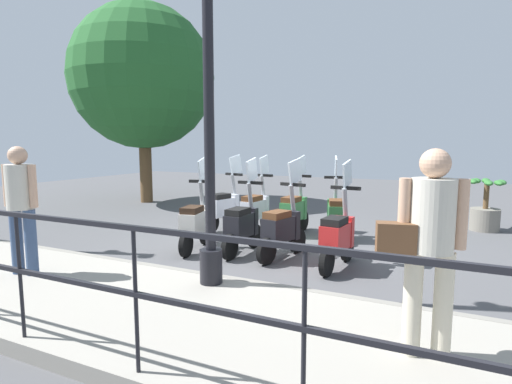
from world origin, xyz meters
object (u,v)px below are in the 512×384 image
at_px(pedestrian_with_bag, 428,237).
at_px(pedestrian_distant, 21,200).
at_px(scooter_near_0, 338,235).
at_px(scooter_far_1, 294,210).
at_px(scooter_far_2, 256,209).
at_px(scooter_near_3, 196,222).
at_px(scooter_far_0, 336,213).
at_px(scooter_near_1, 282,228).
at_px(scooter_far_3, 225,206).
at_px(lamp_post_near, 209,113).
at_px(tree_large, 143,77).
at_px(scooter_near_2, 242,224).
at_px(potted_palm, 485,209).

bearing_deg(pedestrian_with_bag, pedestrian_distant, 76.07).
xyz_separation_m(scooter_near_0, scooter_far_1, (1.76, 1.27, 0.00)).
relative_size(pedestrian_with_bag, scooter_far_2, 1.03).
distance_m(scooter_near_3, scooter_far_0, 2.60).
xyz_separation_m(pedestrian_with_bag, scooter_far_0, (4.04, 1.67, -0.60)).
xyz_separation_m(pedestrian_distant, scooter_near_0, (2.32, -3.38, -0.60)).
relative_size(pedestrian_with_bag, pedestrian_distant, 1.00).
xyz_separation_m(scooter_near_1, scooter_far_3, (1.44, 1.82, 0.00)).
bearing_deg(scooter_near_0, scooter_near_3, 97.34).
distance_m(lamp_post_near, tree_large, 8.13).
xyz_separation_m(scooter_near_2, scooter_near_3, (-0.15, 0.79, 0.00)).
bearing_deg(scooter_far_0, potted_palm, -68.93).
bearing_deg(scooter_far_0, scooter_far_1, 70.72).
xyz_separation_m(scooter_near_3, scooter_far_2, (1.61, -0.35, 0.00)).
relative_size(scooter_near_2, scooter_far_1, 1.00).
bearing_deg(tree_large, potted_palm, -91.53).
relative_size(scooter_near_3, scooter_far_3, 1.00).
bearing_deg(scooter_near_3, tree_large, 37.12).
distance_m(pedestrian_with_bag, scooter_near_0, 2.68).
bearing_deg(tree_large, scooter_far_2, -116.69).
height_order(scooter_near_3, scooter_far_2, same).
relative_size(pedestrian_with_bag, scooter_near_0, 1.03).
xyz_separation_m(tree_large, scooter_far_2, (-2.40, -4.77, -3.21)).
bearing_deg(scooter_far_2, pedestrian_distant, 166.19).
distance_m(scooter_near_0, scooter_far_0, 1.79).
xyz_separation_m(scooter_near_2, scooter_far_3, (1.45, 1.14, 0.00)).
distance_m(potted_palm, scooter_far_0, 3.28).
relative_size(lamp_post_near, pedestrian_with_bag, 2.78).
distance_m(tree_large, scooter_near_0, 8.49).
xyz_separation_m(scooter_near_1, scooter_far_0, (1.60, -0.44, 0.00)).
relative_size(scooter_near_2, scooter_near_3, 1.00).
height_order(pedestrian_with_bag, potted_palm, pedestrian_with_bag).
bearing_deg(scooter_far_1, tree_large, 73.41).
relative_size(pedestrian_distant, scooter_near_1, 1.03).
xyz_separation_m(tree_large, scooter_near_1, (-3.85, -5.90, -3.21)).
relative_size(lamp_post_near, scooter_near_3, 2.87).
bearing_deg(lamp_post_near, scooter_near_0, -34.22).
distance_m(pedestrian_with_bag, pedestrian_distant, 4.60).
height_order(scooter_near_1, scooter_far_2, same).
distance_m(scooter_near_1, scooter_near_2, 0.69).
bearing_deg(scooter_near_2, scooter_near_0, -92.45).
distance_m(lamp_post_near, scooter_far_0, 3.78).
distance_m(potted_palm, scooter_near_1, 4.71).
distance_m(scooter_near_2, scooter_far_3, 1.84).
bearing_deg(scooter_near_2, scooter_far_0, -33.08).
bearing_deg(pedestrian_distant, scooter_near_0, 115.50).
height_order(scooter_near_2, scooter_far_2, same).
bearing_deg(scooter_far_0, scooter_near_3, 115.79).
distance_m(scooter_near_1, scooter_far_3, 2.33).
distance_m(scooter_far_0, scooter_far_3, 2.27).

